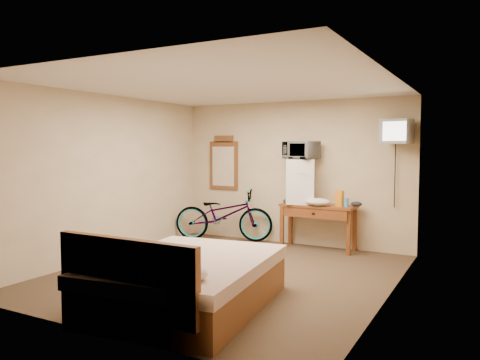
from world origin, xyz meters
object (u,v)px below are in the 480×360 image
at_px(wall_mirror, 224,163).
at_px(bicycle, 224,215).
at_px(mini_fridge, 301,181).
at_px(bed, 184,281).
at_px(crt_television, 397,132).
at_px(microwave, 301,150).
at_px(desk, 317,213).
at_px(blue_cup, 346,202).

relative_size(wall_mirror, bicycle, 0.56).
distance_m(mini_fridge, bed, 3.52).
bearing_deg(crt_television, wall_mirror, 175.51).
bearing_deg(microwave, crt_television, 14.86).
bearing_deg(bicycle, mini_fridge, -103.94).
height_order(desk, crt_television, crt_television).
relative_size(mini_fridge, bed, 0.33).
xyz_separation_m(crt_television, bed, (-1.53, -3.39, -1.64)).
xyz_separation_m(desk, mini_fridge, (-0.32, 0.05, 0.51)).
bearing_deg(bed, bicycle, 113.89).
bearing_deg(mini_fridge, wall_mirror, 172.24).
distance_m(blue_cup, wall_mirror, 2.52).
bearing_deg(bed, desk, 84.95).
xyz_separation_m(microwave, blue_cup, (0.80, -0.06, -0.83)).
xyz_separation_m(desk, microwave, (-0.32, 0.05, 1.03)).
relative_size(microwave, bicycle, 0.30).
bearing_deg(bicycle, wall_mirror, 11.95).
height_order(wall_mirror, bed, wall_mirror).
height_order(blue_cup, crt_television, crt_television).
bearing_deg(blue_cup, crt_television, 2.36).
relative_size(mini_fridge, bicycle, 0.42).
distance_m(crt_television, bed, 4.07).
relative_size(desk, blue_cup, 9.02).
xyz_separation_m(microwave, crt_television, (1.55, -0.03, 0.29)).
bearing_deg(bicycle, bed, -173.99).
bearing_deg(mini_fridge, blue_cup, -4.11).
distance_m(microwave, bicycle, 1.87).
bearing_deg(desk, blue_cup, -1.30).
height_order(blue_cup, wall_mirror, wall_mirror).
bearing_deg(crt_television, mini_fridge, 179.01).
bearing_deg(microwave, bed, -73.85).
xyz_separation_m(desk, wall_mirror, (-1.95, 0.27, 0.78)).
xyz_separation_m(desk, bicycle, (-1.77, -0.05, -0.15)).
relative_size(blue_cup, wall_mirror, 0.14).
bearing_deg(bicycle, microwave, -103.94).
height_order(mini_fridge, crt_television, crt_television).
bearing_deg(desk, crt_television, 0.92).
height_order(microwave, bed, microwave).
height_order(desk, microwave, microwave).
bearing_deg(bicycle, crt_television, -106.48).
xyz_separation_m(mini_fridge, crt_television, (1.55, -0.03, 0.81)).
relative_size(mini_fridge, blue_cup, 5.38).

